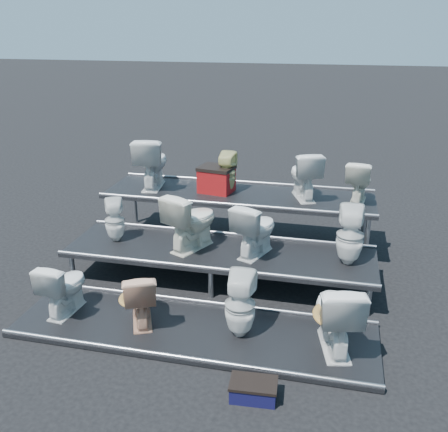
% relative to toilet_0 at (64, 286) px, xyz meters
% --- Properties ---
extents(ground, '(80.00, 80.00, 0.00)m').
position_rel_toilet_0_xyz_m(ground, '(1.62, 1.30, -0.40)').
color(ground, black).
rests_on(ground, ground).
extents(tier_front, '(4.20, 1.20, 0.06)m').
position_rel_toilet_0_xyz_m(tier_front, '(1.62, 0.00, -0.37)').
color(tier_front, black).
rests_on(tier_front, ground).
extents(tier_mid, '(4.20, 1.20, 0.46)m').
position_rel_toilet_0_xyz_m(tier_mid, '(1.62, 1.30, -0.17)').
color(tier_mid, black).
rests_on(tier_mid, ground).
extents(tier_back, '(4.20, 1.20, 0.86)m').
position_rel_toilet_0_xyz_m(tier_back, '(1.62, 2.60, 0.03)').
color(tier_back, black).
rests_on(tier_back, ground).
extents(toilet_0, '(0.44, 0.70, 0.68)m').
position_rel_toilet_0_xyz_m(toilet_0, '(0.00, 0.00, 0.00)').
color(toilet_0, silver).
rests_on(toilet_0, tier_front).
extents(toilet_1, '(0.61, 0.76, 0.67)m').
position_rel_toilet_0_xyz_m(toilet_1, '(0.98, 0.00, -0.01)').
color(toilet_1, tan).
rests_on(toilet_1, tier_front).
extents(toilet_2, '(0.35, 0.35, 0.77)m').
position_rel_toilet_0_xyz_m(toilet_2, '(2.17, 0.00, 0.04)').
color(toilet_2, silver).
rests_on(toilet_2, tier_front).
extents(toilet_3, '(0.63, 0.90, 0.83)m').
position_rel_toilet_0_xyz_m(toilet_3, '(3.21, 0.00, 0.07)').
color(toilet_3, silver).
rests_on(toilet_3, tier_front).
extents(toilet_4, '(0.37, 0.37, 0.61)m').
position_rel_toilet_0_xyz_m(toilet_4, '(0.10, 1.30, 0.36)').
color(toilet_4, silver).
rests_on(toilet_4, tier_mid).
extents(toilet_5, '(0.74, 0.91, 0.81)m').
position_rel_toilet_0_xyz_m(toilet_5, '(1.23, 1.30, 0.46)').
color(toilet_5, white).
rests_on(toilet_5, tier_mid).
extents(toilet_6, '(0.64, 0.82, 0.73)m').
position_rel_toilet_0_xyz_m(toilet_6, '(2.11, 1.30, 0.42)').
color(toilet_6, silver).
rests_on(toilet_6, tier_mid).
extents(toilet_7, '(0.35, 0.36, 0.77)m').
position_rel_toilet_0_xyz_m(toilet_7, '(3.33, 1.30, 0.44)').
color(toilet_7, silver).
rests_on(toilet_7, tier_mid).
extents(toilet_8, '(0.57, 0.87, 0.83)m').
position_rel_toilet_0_xyz_m(toilet_8, '(0.19, 2.60, 0.87)').
color(toilet_8, silver).
rests_on(toilet_8, tier_back).
extents(toilet_9, '(0.32, 0.32, 0.65)m').
position_rel_toilet_0_xyz_m(toilet_9, '(1.42, 2.60, 0.78)').
color(toilet_9, '#CCC77F').
rests_on(toilet_9, tier_back).
extents(toilet_10, '(0.63, 0.82, 0.74)m').
position_rel_toilet_0_xyz_m(toilet_10, '(2.62, 2.60, 0.83)').
color(toilet_10, silver).
rests_on(toilet_10, tier_back).
extents(toilet_11, '(0.44, 0.67, 0.64)m').
position_rel_toilet_0_xyz_m(toilet_11, '(3.43, 2.60, 0.78)').
color(toilet_11, white).
rests_on(toilet_11, tier_back).
extents(red_crate, '(0.56, 0.48, 0.36)m').
position_rel_toilet_0_xyz_m(red_crate, '(1.26, 2.59, 0.64)').
color(red_crate, maroon).
rests_on(red_crate, tier_back).
extents(step_stool, '(0.45, 0.29, 0.16)m').
position_rel_toilet_0_xyz_m(step_stool, '(2.48, -0.92, -0.32)').
color(step_stool, '#0F0E33').
rests_on(step_stool, ground).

